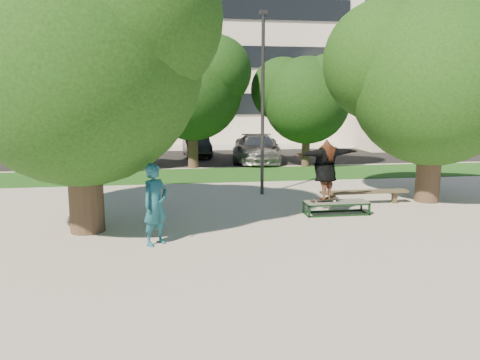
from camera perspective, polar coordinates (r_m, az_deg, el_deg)
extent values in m
plane|color=#AEA7A0|center=(11.32, 2.75, -6.74)|extent=(120.00, 120.00, 0.00)
cube|color=#174C15|center=(20.64, 0.22, 0.72)|extent=(30.00, 4.00, 0.02)
cube|color=black|center=(26.92, -4.05, 2.75)|extent=(40.00, 8.00, 0.01)
cylinder|color=#38281E|center=(11.92, -18.42, 1.48)|extent=(0.84, 0.84, 3.20)
sphere|color=#17320D|center=(11.85, -19.06, 13.38)|extent=(5.80, 5.80, 5.80)
sphere|color=#17320D|center=(13.09, -25.05, 15.80)|extent=(4.35, 4.35, 4.35)
sphere|color=#17320D|center=(11.25, -12.97, 19.11)|extent=(4.06, 4.06, 4.06)
cylinder|color=#38281E|center=(16.00, 22.10, 2.84)|extent=(0.76, 0.76, 3.00)
sphere|color=#17320D|center=(15.92, 22.62, 11.01)|extent=(5.20, 5.20, 5.20)
sphere|color=#17320D|center=(16.03, 17.20, 13.63)|extent=(3.90, 3.90, 3.90)
cylinder|color=#38281E|center=(22.14, -20.03, 4.37)|extent=(0.44, 0.44, 2.80)
sphere|color=black|center=(22.07, -20.34, 9.70)|extent=(4.40, 4.40, 4.40)
sphere|color=black|center=(22.97, -22.83, 10.90)|extent=(3.30, 3.30, 3.30)
sphere|color=black|center=(21.49, -18.05, 11.90)|extent=(3.08, 3.08, 3.08)
cylinder|color=#38281E|center=(22.74, -5.78, 5.27)|extent=(0.50, 0.50, 3.00)
sphere|color=black|center=(22.68, -5.87, 10.87)|extent=(4.80, 4.80, 4.80)
sphere|color=black|center=(23.39, -8.99, 12.23)|extent=(3.60, 3.60, 3.60)
sphere|color=black|center=(22.32, -3.00, 13.09)|extent=(3.36, 3.36, 3.36)
cylinder|color=#38281E|center=(23.21, 8.04, 4.81)|extent=(0.40, 0.40, 2.60)
sphere|color=black|center=(23.13, 8.15, 9.58)|extent=(4.20, 4.20, 4.20)
sphere|color=black|center=(23.47, 5.23, 10.92)|extent=(3.15, 3.15, 3.15)
sphere|color=black|center=(23.04, 10.80, 11.34)|extent=(2.94, 2.94, 2.94)
cylinder|color=#2D2D30|center=(15.96, 2.78, 8.91)|extent=(0.12, 0.12, 6.00)
cube|color=#2D2D30|center=(16.22, 2.87, 19.75)|extent=(0.25, 0.15, 0.12)
cube|color=silver|center=(42.92, -8.80, 15.88)|extent=(30.00, 14.00, 16.00)
cube|color=black|center=(35.58, -8.57, 9.15)|extent=(27.60, 0.12, 1.60)
cube|color=black|center=(35.74, -8.72, 14.77)|extent=(27.60, 0.12, 1.60)
cube|color=black|center=(36.23, -8.87, 20.28)|extent=(27.60, 0.12, 1.60)
cube|color=beige|center=(38.39, 23.34, 10.00)|extent=(15.00, 10.00, 8.00)
cube|color=#475147|center=(13.56, 11.67, -2.63)|extent=(1.80, 0.60, 0.03)
cylinder|color=white|center=(13.27, 9.26, -2.62)|extent=(0.06, 0.03, 0.06)
cylinder|color=white|center=(13.42, 9.05, -2.48)|extent=(0.06, 0.03, 0.06)
cylinder|color=white|center=(13.45, 11.46, -2.53)|extent=(0.06, 0.03, 0.06)
cylinder|color=white|center=(13.60, 11.22, -2.39)|extent=(0.06, 0.03, 0.06)
cube|color=black|center=(13.43, 10.26, -2.34)|extent=(0.78, 0.20, 0.10)
imported|color=brown|center=(13.28, 10.37, 1.27)|extent=(2.15, 1.12, 1.69)
imported|color=#1A5563|center=(10.55, -10.28, -2.95)|extent=(0.79, 0.78, 1.83)
cube|color=#49402C|center=(14.75, 11.23, -2.32)|extent=(0.14, 0.14, 0.37)
cube|color=#49402C|center=(15.57, 18.31, -2.01)|extent=(0.14, 0.14, 0.37)
cube|color=#49402C|center=(15.09, 14.90, -1.41)|extent=(2.79, 0.39, 0.07)
imported|color=silver|center=(26.70, -23.56, 3.55)|extent=(2.39, 4.65, 1.51)
imported|color=black|center=(27.31, -5.31, 4.21)|extent=(1.55, 4.06, 1.32)
imported|color=#59595E|center=(25.20, 2.00, 3.94)|extent=(3.25, 5.52, 1.44)
imported|color=#A9A8AD|center=(24.82, 2.30, 3.81)|extent=(2.56, 5.05, 1.41)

